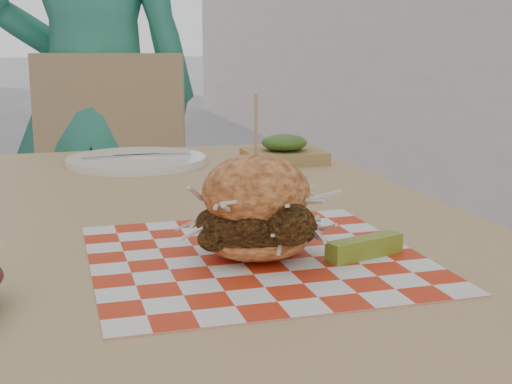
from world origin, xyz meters
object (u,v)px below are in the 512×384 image
diner (95,96)px  sandwich (256,213)px  patio_table (172,264)px  patio_chair (126,201)px

diner → sandwich: 1.42m
patio_table → sandwich: bearing=-77.3°
patio_chair → sandwich: bearing=-71.4°
patio_chair → sandwich: (0.03, -1.20, 0.25)m
patio_table → sandwich: 0.28m
diner → sandwich: bearing=105.0°
patio_chair → sandwich: patio_chair is taller
sandwich → diner: bearing=93.4°
sandwich → patio_chair: bearing=91.2°
patio_table → sandwich: (0.06, -0.24, 0.13)m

